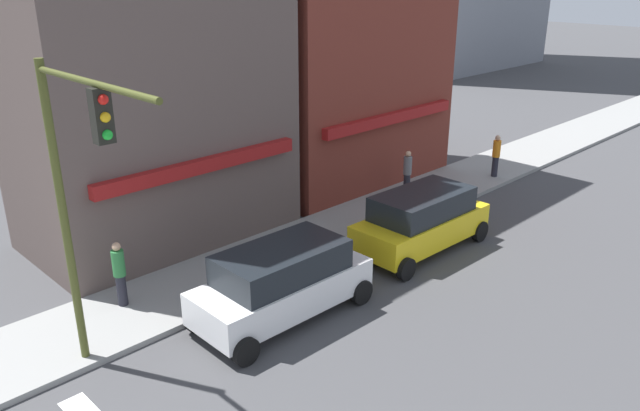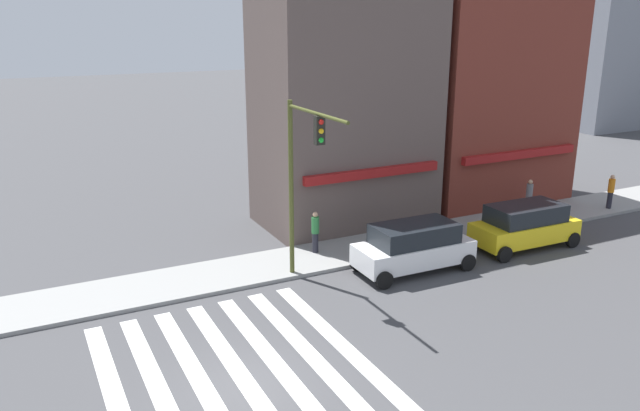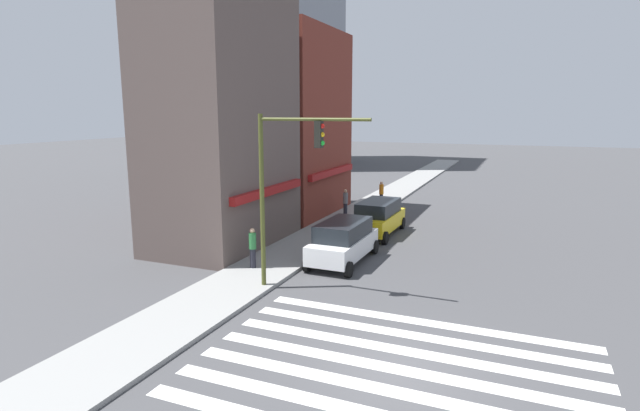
{
  "view_description": "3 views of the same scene",
  "coord_description": "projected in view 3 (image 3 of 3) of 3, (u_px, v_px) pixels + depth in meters",
  "views": [
    {
      "loc": [
        -0.43,
        -5.88,
        8.42
      ],
      "look_at": [
        11.28,
        6.0,
        2.0
      ],
      "focal_mm": 35.0,
      "sensor_mm": 36.0,
      "label": 1
    },
    {
      "loc": [
        -4.91,
        -14.09,
        9.66
      ],
      "look_at": [
        4.19,
        4.0,
        3.5
      ],
      "focal_mm": 35.0,
      "sensor_mm": 36.0,
      "label": 2
    },
    {
      "loc": [
        -12.29,
        -2.86,
        6.86
      ],
      "look_at": [
        4.19,
        4.0,
        3.5
      ],
      "focal_mm": 28.0,
      "sensor_mm": 36.0,
      "label": 3
    }
  ],
  "objects": [
    {
      "name": "pedestrian_green_top",
      "position": [
        253.0,
        247.0,
        21.67
      ],
      "size": [
        0.32,
        0.32,
        1.77
      ],
      "rotation": [
        0.0,
        0.0,
        0.29
      ],
      "color": "#23232D",
      "rests_on": "sidewalk_left"
    },
    {
      "name": "suv_yellow",
      "position": [
        378.0,
        217.0,
        28.19
      ],
      "size": [
        4.74,
        2.12,
        1.94
      ],
      "rotation": [
        0.0,
        0.0,
        -0.02
      ],
      "color": "yellow",
      "rests_on": "ground_plane"
    },
    {
      "name": "pedestrian_orange_vest",
      "position": [
        381.0,
        193.0,
        36.07
      ],
      "size": [
        0.32,
        0.32,
        1.77
      ],
      "rotation": [
        0.0,
        0.0,
        5.1
      ],
      "color": "#23232D",
      "rests_on": "sidewalk_left"
    },
    {
      "name": "ground_plane",
      "position": [
        397.0,
        369.0,
        13.5
      ],
      "size": [
        200.0,
        200.0,
        0.0
      ],
      "primitive_type": "plane",
      "color": "#424244"
    },
    {
      "name": "traffic_signal",
      "position": [
        284.0,
        174.0,
        18.52
      ],
      "size": [
        0.32,
        4.37,
        6.8
      ],
      "color": "#474C1E",
      "rests_on": "ground_plane"
    },
    {
      "name": "crosswalk_stripes",
      "position": [
        397.0,
        369.0,
        13.5
      ],
      "size": [
        7.24,
        10.8,
        0.01
      ],
      "color": "silver",
      "rests_on": "ground_plane"
    },
    {
      "name": "storefront_row",
      "position": [
        263.0,
        123.0,
        29.02
      ],
      "size": [
        16.85,
        5.3,
        12.79
      ],
      "color": "brown",
      "rests_on": "ground_plane"
    },
    {
      "name": "sidewalk_left",
      "position": [
        172.0,
        322.0,
        16.32
      ],
      "size": [
        120.0,
        3.0,
        0.15
      ],
      "color": "gray",
      "rests_on": "ground_plane"
    },
    {
      "name": "pedestrian_grey_coat",
      "position": [
        345.0,
        202.0,
        32.44
      ],
      "size": [
        0.32,
        0.32,
        1.77
      ],
      "rotation": [
        0.0,
        0.0,
        1.64
      ],
      "color": "#23232D",
      "rests_on": "sidewalk_left"
    },
    {
      "name": "suv_white",
      "position": [
        343.0,
        241.0,
        22.94
      ],
      "size": [
        4.73,
        2.12,
        1.94
      ],
      "rotation": [
        0.0,
        0.0,
        -0.02
      ],
      "color": "white",
      "rests_on": "ground_plane"
    }
  ]
}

